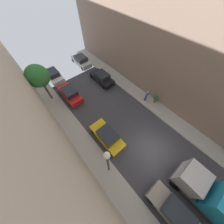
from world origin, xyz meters
TOP-DOWN VIEW (x-y plane):
  - ground at (0.00, 0.00)m, footprint 32.00×32.00m
  - sidewalk_left at (-5.00, 0.00)m, footprint 2.00×44.00m
  - sidewalk_right at (5.00, 0.00)m, footprint 2.00×44.00m
  - parked_car_left_2 at (-2.70, -4.12)m, footprint 1.78×4.20m
  - parked_car_left_3 at (-2.70, 4.16)m, footprint 1.78×4.20m
  - parked_car_left_4 at (-2.70, 12.30)m, footprint 1.78×4.20m
  - parked_car_left_5 at (-2.70, 17.47)m, footprint 1.78×4.20m
  - parked_car_right_1 at (2.70, 12.05)m, footprint 1.78×4.20m
  - parked_car_right_2 at (2.70, 18.00)m, footprint 1.78×4.20m
  - pedestrian at (4.80, 5.03)m, footprint 0.40×0.36m
  - street_tree_2 at (-4.87, 13.90)m, footprint 2.60×2.60m
  - potted_plant_1 at (5.56, 3.95)m, footprint 0.61×0.61m
  - potted_plant_2 at (-5.75, 17.53)m, footprint 0.45×0.45m
  - lamp_post at (-4.60, 1.61)m, footprint 0.44×0.44m

SIDE VIEW (x-z plane):
  - ground at x=0.00m, z-range 0.00..0.00m
  - sidewalk_left at x=-5.00m, z-range 0.00..0.15m
  - sidewalk_right at x=5.00m, z-range 0.00..0.15m
  - potted_plant_2 at x=-5.75m, z-range 0.17..1.01m
  - parked_car_left_2 at x=-2.70m, z-range -0.06..1.50m
  - parked_car_left_3 at x=-2.70m, z-range -0.06..1.50m
  - parked_car_left_4 at x=-2.70m, z-range -0.06..1.50m
  - parked_car_left_5 at x=-2.70m, z-range -0.06..1.50m
  - parked_car_right_1 at x=2.70m, z-range -0.06..1.50m
  - parked_car_right_2 at x=2.70m, z-range -0.06..1.50m
  - potted_plant_1 at x=5.56m, z-range 0.23..1.21m
  - pedestrian at x=4.80m, z-range 0.21..1.93m
  - street_tree_2 at x=-4.87m, z-range 1.36..6.42m
  - lamp_post at x=-4.60m, z-range 1.04..6.88m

